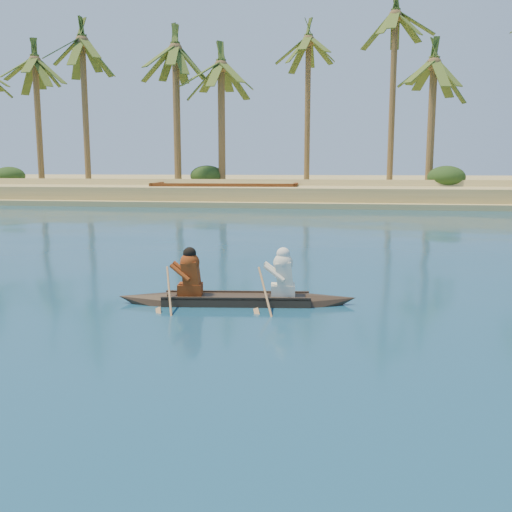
# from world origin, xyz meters

# --- Properties ---
(ground) EXTENTS (160.00, 160.00, 0.00)m
(ground) POSITION_xyz_m (0.00, 0.00, 0.00)
(ground) COLOR navy
(ground) RESTS_ON ground
(sandy_embankment) EXTENTS (150.00, 51.00, 1.50)m
(sandy_embankment) POSITION_xyz_m (0.00, 46.89, 0.53)
(sandy_embankment) COLOR tan
(sandy_embankment) RESTS_ON ground
(palm_grove) EXTENTS (110.00, 14.00, 16.00)m
(palm_grove) POSITION_xyz_m (0.00, 35.00, 8.00)
(palm_grove) COLOR #455D20
(palm_grove) RESTS_ON ground
(shrub_cluster) EXTENTS (100.00, 6.00, 2.40)m
(shrub_cluster) POSITION_xyz_m (0.00, 31.50, 1.20)
(shrub_cluster) COLOR #1E3412
(shrub_cluster) RESTS_ON ground
(canoe) EXTENTS (5.03, 1.23, 1.37)m
(canoe) POSITION_xyz_m (6.73, -4.00, 0.26)
(canoe) COLOR #31231A
(canoe) RESTS_ON ground
(barge_mid) EXTENTS (10.99, 4.12, 1.80)m
(barge_mid) POSITION_xyz_m (0.24, 27.00, 0.63)
(barge_mid) COLOR brown
(barge_mid) RESTS_ON ground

